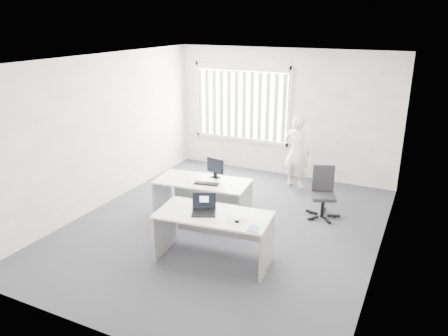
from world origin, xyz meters
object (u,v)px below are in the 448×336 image
at_px(desk_far, 203,192).
at_px(office_chair, 323,201).
at_px(laptop, 204,206).
at_px(person, 297,152).
at_px(desk_near, 214,227).
at_px(monitor, 215,168).

xyz_separation_m(desk_far, office_chair, (1.87, 1.05, -0.24)).
distance_m(desk_far, laptop, 1.42).
bearing_deg(person, desk_near, 96.37).
relative_size(desk_near, office_chair, 1.86).
relative_size(office_chair, laptop, 2.72).
bearing_deg(office_chair, laptop, -138.73).
relative_size(desk_far, laptop, 4.94).
height_order(desk_far, monitor, monitor).
distance_m(office_chair, monitor, 2.02).
height_order(desk_far, office_chair, office_chair).
relative_size(office_chair, monitor, 2.60).
height_order(desk_far, person, person).
relative_size(office_chair, person, 0.60).
xyz_separation_m(office_chair, person, (-0.86, 1.17, 0.48)).
relative_size(desk_near, laptop, 5.04).
relative_size(desk_near, desk_far, 1.02).
bearing_deg(laptop, desk_far, 94.30).
distance_m(person, laptop, 3.44).
height_order(person, monitor, person).
height_order(desk_far, laptop, laptop).
bearing_deg(desk_far, person, 59.72).
distance_m(office_chair, laptop, 2.62).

